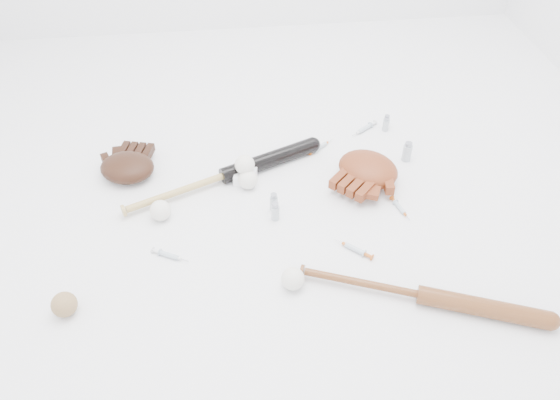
{
  "coord_description": "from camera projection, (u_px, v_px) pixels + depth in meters",
  "views": [
    {
      "loc": [
        -0.18,
        -1.42,
        1.37
      ],
      "look_at": [
        -0.01,
        -0.01,
        0.06
      ],
      "focal_mm": 35.0,
      "sensor_mm": 36.0,
      "label": 1
    }
  ],
  "objects": [
    {
      "name": "baseball_upper",
      "position": [
        248.0,
        179.0,
        2.05
      ],
      "size": [
        0.07,
        0.07,
        0.07
      ],
      "primitive_type": "sphere",
      "color": "white",
      "rests_on": "ground"
    },
    {
      "name": "vial_4",
      "position": [
        275.0,
        211.0,
        1.92
      ],
      "size": [
        0.03,
        0.03,
        0.07
      ],
      "primitive_type": "cylinder",
      "color": "#ACB6BD",
      "rests_on": "ground"
    },
    {
      "name": "baseball_on_pedestal",
      "position": [
        245.0,
        165.0,
        2.04
      ],
      "size": [
        0.08,
        0.08,
        0.08
      ],
      "primitive_type": "sphere",
      "color": "white",
      "rests_on": "pedestal"
    },
    {
      "name": "bat_dark",
      "position": [
        224.0,
        176.0,
        2.07
      ],
      "size": [
        0.8,
        0.38,
        0.06
      ],
      "primitive_type": null,
      "rotation": [
        0.0,
        0.0,
        0.4
      ],
      "color": "black",
      "rests_on": "ground"
    },
    {
      "name": "vial_2",
      "position": [
        274.0,
        202.0,
        1.95
      ],
      "size": [
        0.03,
        0.03,
        0.07
      ],
      "primitive_type": "cylinder",
      "color": "#ACB6BD",
      "rests_on": "ground"
    },
    {
      "name": "pedestal",
      "position": [
        245.0,
        177.0,
        2.08
      ],
      "size": [
        0.1,
        0.1,
        0.04
      ],
      "primitive_type": "cube",
      "rotation": [
        0.0,
        0.0,
        -0.27
      ],
      "color": "white",
      "rests_on": "ground"
    },
    {
      "name": "trading_card",
      "position": [
        140.0,
        162.0,
        2.18
      ],
      "size": [
        0.09,
        0.11,
        0.01
      ],
      "primitive_type": "cube",
      "rotation": [
        0.0,
        0.0,
        0.23
      ],
      "color": "gold",
      "rests_on": "ground"
    },
    {
      "name": "syringe_3",
      "position": [
        400.0,
        208.0,
        1.97
      ],
      "size": [
        0.06,
        0.14,
        0.02
      ],
      "primitive_type": null,
      "rotation": [
        0.0,
        0.0,
        -1.32
      ],
      "color": "#ADBCC6",
      "rests_on": "ground"
    },
    {
      "name": "syringe_1",
      "position": [
        355.0,
        249.0,
        1.82
      ],
      "size": [
        0.14,
        0.13,
        0.02
      ],
      "primitive_type": null,
      "rotation": [
        0.0,
        0.0,
        2.41
      ],
      "color": "#ADBCC6",
      "rests_on": "ground"
    },
    {
      "name": "vial_0",
      "position": [
        386.0,
        124.0,
        2.32
      ],
      "size": [
        0.03,
        0.03,
        0.07
      ],
      "primitive_type": "cylinder",
      "color": "#ACB6BD",
      "rests_on": "ground"
    },
    {
      "name": "syringe_2",
      "position": [
        320.0,
        147.0,
        2.24
      ],
      "size": [
        0.14,
        0.11,
        0.02
      ],
      "primitive_type": null,
      "rotation": [
        0.0,
        0.0,
        0.63
      ],
      "color": "#ADBCC6",
      "rests_on": "ground"
    },
    {
      "name": "baseball_mid",
      "position": [
        293.0,
        279.0,
        1.7
      ],
      "size": [
        0.07,
        0.07,
        0.07
      ],
      "primitive_type": "sphere",
      "color": "white",
      "rests_on": "ground"
    },
    {
      "name": "glove_tan",
      "position": [
        368.0,
        169.0,
        2.07
      ],
      "size": [
        0.39,
        0.39,
        0.1
      ],
      "primitive_type": null,
      "rotation": [
        0.0,
        0.0,
        2.37
      ],
      "color": "maroon",
      "rests_on": "ground"
    },
    {
      "name": "syringe_4",
      "position": [
        365.0,
        128.0,
        2.33
      ],
      "size": [
        0.15,
        0.12,
        0.02
      ],
      "primitive_type": null,
      "rotation": [
        0.0,
        0.0,
        3.76
      ],
      "color": "#ADBCC6",
      "rests_on": "ground"
    },
    {
      "name": "bat_wood",
      "position": [
        420.0,
        295.0,
        1.66
      ],
      "size": [
        0.76,
        0.35,
        0.06
      ],
      "primitive_type": null,
      "rotation": [
        0.0,
        0.0,
        -0.38
      ],
      "color": "brown",
      "rests_on": "ground"
    },
    {
      "name": "syringe_0",
      "position": [
        169.0,
        255.0,
        1.8
      ],
      "size": [
        0.14,
        0.09,
        0.02
      ],
      "primitive_type": null,
      "rotation": [
        0.0,
        0.0,
        -0.49
      ],
      "color": "#ADBCC6",
      "rests_on": "ground"
    },
    {
      "name": "vial_3",
      "position": [
        407.0,
        151.0,
        2.16
      ],
      "size": [
        0.04,
        0.04,
        0.08
      ],
      "primitive_type": "cylinder",
      "color": "#ACB6BD",
      "rests_on": "ground"
    },
    {
      "name": "baseball_left",
      "position": [
        160.0,
        210.0,
        1.92
      ],
      "size": [
        0.07,
        0.07,
        0.07
      ],
      "primitive_type": "sphere",
      "color": "white",
      "rests_on": "ground"
    },
    {
      "name": "baseball_aged",
      "position": [
        64.0,
        305.0,
        1.62
      ],
      "size": [
        0.08,
        0.08,
        0.08
      ],
      "primitive_type": "sphere",
      "color": "olive",
      "rests_on": "ground"
    },
    {
      "name": "glove_dark",
      "position": [
        127.0,
        167.0,
        2.09
      ],
      "size": [
        0.3,
        0.3,
        0.09
      ],
      "primitive_type": null,
      "rotation": [
        0.0,
        0.0,
        -0.26
      ],
      "color": "black",
      "rests_on": "ground"
    },
    {
      "name": "vial_1",
      "position": [
        386.0,
        122.0,
        2.32
      ],
      "size": [
        0.03,
        0.03,
        0.07
      ],
      "primitive_type": "cylinder",
      "color": "#ACB6BD",
      "rests_on": "ground"
    }
  ]
}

